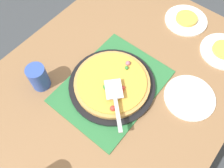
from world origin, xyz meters
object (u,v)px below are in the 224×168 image
object	(u,v)px
served_slice_right	(224,50)
pizza_pan	(112,85)
plate_far_right	(223,51)
served_slice_left	(187,18)
pizza	(112,83)
plate_side	(190,97)
plate_near_left	(186,20)
cup_far	(38,77)
pizza_server	(115,99)

from	to	relation	value
served_slice_right	pizza_pan	bearing A→B (deg)	148.36
pizza_pan	plate_far_right	xyz separation A→B (m)	(0.48, -0.30, -0.01)
served_slice_left	pizza	bearing A→B (deg)	174.27
plate_far_right	pizza	bearing A→B (deg)	148.44
plate_side	served_slice_right	size ratio (longest dim) A/B	2.00
plate_side	served_slice_right	world-z (taller)	served_slice_right
plate_near_left	served_slice_right	bearing A→B (deg)	-104.85
served_slice_right	cup_far	size ratio (longest dim) A/B	0.92
pizza	served_slice_left	distance (m)	0.55
pizza_pan	cup_far	distance (m)	0.32
pizza	served_slice_right	size ratio (longest dim) A/B	3.00
served_slice_left	cup_far	size ratio (longest dim) A/B	0.92
plate_near_left	served_slice_right	xyz separation A→B (m)	(-0.06, -0.24, 0.01)
pizza	cup_far	size ratio (longest dim) A/B	2.75
pizza	served_slice_left	size ratio (longest dim) A/B	3.00
plate_far_right	plate_near_left	bearing A→B (deg)	75.15
pizza_pan	pizza_server	xyz separation A→B (m)	(-0.07, -0.07, 0.05)
plate_far_right	served_slice_right	world-z (taller)	served_slice_right
pizza_pan	plate_side	world-z (taller)	pizza_pan
cup_far	pizza_server	distance (m)	0.34
pizza	pizza_server	distance (m)	0.10
plate_side	plate_far_right	bearing A→B (deg)	-0.35
plate_near_left	pizza_server	world-z (taller)	pizza_server
plate_side	cup_far	xyz separation A→B (m)	(-0.35, 0.55, 0.06)
plate_side	served_slice_right	bearing A→B (deg)	-0.35
plate_near_left	plate_side	size ratio (longest dim) A/B	1.00
pizza	served_slice_right	distance (m)	0.57
served_slice_left	plate_side	bearing A→B (deg)	-147.92
pizza_server	pizza_pan	bearing A→B (deg)	46.83
pizza	served_slice_right	bearing A→B (deg)	-31.56
pizza	served_slice_left	bearing A→B (deg)	-5.73
served_slice_right	pizza_server	world-z (taller)	pizza_server
pizza_server	plate_side	bearing A→B (deg)	-44.17
pizza	served_slice_left	xyz separation A→B (m)	(0.55, -0.06, -0.02)
pizza	served_slice_left	world-z (taller)	pizza
pizza_pan	pizza_server	distance (m)	0.11
pizza_server	pizza	bearing A→B (deg)	46.54
plate_near_left	plate_side	bearing A→B (deg)	-147.92
served_slice_right	plate_far_right	bearing A→B (deg)	0.00
pizza	plate_far_right	bearing A→B (deg)	-31.56
served_slice_right	pizza_server	size ratio (longest dim) A/B	0.56
served_slice_right	cup_far	bearing A→B (deg)	140.81
plate_far_right	pizza_server	size ratio (longest dim) A/B	1.12
plate_near_left	pizza	bearing A→B (deg)	174.27
served_slice_right	plate_near_left	bearing A→B (deg)	75.15
plate_far_right	cup_far	size ratio (longest dim) A/B	1.83
plate_far_right	served_slice_left	xyz separation A→B (m)	(0.06, 0.24, 0.01)
served_slice_left	pizza_pan	bearing A→B (deg)	174.18
plate_far_right	served_slice_right	xyz separation A→B (m)	(0.00, 0.00, 0.01)
pizza_pan	plate_side	xyz separation A→B (m)	(0.16, -0.30, -0.01)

